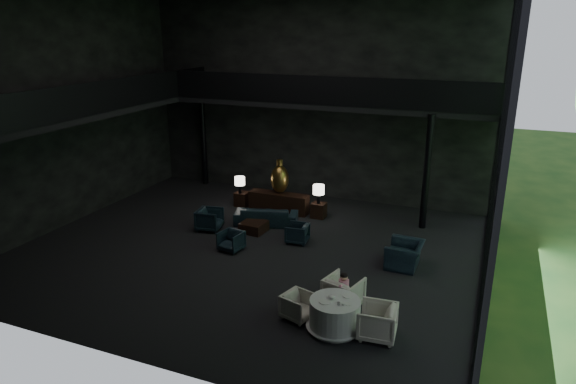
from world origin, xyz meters
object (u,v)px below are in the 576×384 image
at_px(lounge_armchair_east, 297,233).
at_px(child, 344,283).
at_px(window_armchair, 405,250).
at_px(dining_chair_north, 344,288).
at_px(sofa, 266,212).
at_px(lounge_armchair_west, 210,218).
at_px(bronze_urn, 280,179).
at_px(side_table_right, 319,210).
at_px(dining_table, 335,316).
at_px(lounge_armchair_south, 231,241).
at_px(dining_chair_west, 298,306).
at_px(side_table_left, 242,199).
at_px(table_lamp_right, 319,190).
at_px(dining_chair_east, 377,318).
at_px(console, 279,202).
at_px(coffee_table, 254,227).
at_px(table_lamp_left, 240,182).

distance_m(lounge_armchair_east, child, 4.31).
distance_m(window_armchair, dining_chair_north, 3.01).
bearing_deg(sofa, window_armchair, 148.10).
bearing_deg(lounge_armchair_west, bronze_urn, -38.82).
distance_m(side_table_right, dining_table, 7.33).
height_order(lounge_armchair_south, window_armchair, window_armchair).
xyz_separation_m(bronze_urn, dining_chair_west, (3.37, -6.78, -0.96)).
bearing_deg(lounge_armchair_east, side_table_left, -132.00).
xyz_separation_m(table_lamp_right, dining_table, (2.73, -6.76, -0.73)).
height_order(lounge_armchair_east, lounge_armchair_south, lounge_armchair_east).
relative_size(lounge_armchair_west, dining_chair_east, 0.92).
relative_size(dining_chair_north, dining_chair_east, 1.02).
distance_m(bronze_urn, dining_chair_west, 7.64).
height_order(lounge_armchair_east, dining_chair_west, dining_chair_west).
bearing_deg(sofa, dining_chair_west, 106.33).
bearing_deg(console, side_table_left, 177.14).
bearing_deg(table_lamp_right, bronze_urn, 174.94).
bearing_deg(table_lamp_right, dining_chair_west, -75.03).
distance_m(dining_table, dining_chair_west, 0.96).
distance_m(lounge_armchair_west, coffee_table, 1.57).
relative_size(table_lamp_left, lounge_armchair_east, 1.05).
height_order(sofa, child, child).
bearing_deg(child, table_lamp_left, -44.70).
height_order(side_table_left, table_lamp_right, table_lamp_right).
relative_size(bronze_urn, dining_chair_west, 1.99).
height_order(window_armchair, dining_chair_north, window_armchair).
height_order(lounge_armchair_east, coffee_table, lounge_armchair_east).
xyz_separation_m(lounge_armchair_south, dining_chair_west, (3.38, -2.87, 0.01)).
height_order(table_lamp_left, dining_chair_north, table_lamp_left).
bearing_deg(console, dining_chair_west, -63.22).
bearing_deg(lounge_armchair_east, dining_chair_north, 33.05).
relative_size(window_armchair, child, 2.21).
height_order(bronze_urn, dining_table, bronze_urn).
xyz_separation_m(console, table_lamp_left, (-1.60, -0.08, 0.67)).
bearing_deg(coffee_table, side_table_left, 125.32).
bearing_deg(dining_chair_west, dining_table, -80.68).
xyz_separation_m(table_lamp_left, dining_chair_west, (4.97, -6.60, -0.71)).
xyz_separation_m(coffee_table, dining_chair_north, (4.23, -3.56, 0.31)).
bearing_deg(side_table_right, dining_chair_east, -61.19).
height_order(side_table_left, dining_chair_east, dining_chair_east).
relative_size(console, bronze_urn, 1.81).
height_order(bronze_urn, coffee_table, bronze_urn).
xyz_separation_m(console, side_table_left, (-1.60, 0.08, -0.09)).
relative_size(table_lamp_right, dining_chair_east, 0.74).
height_order(dining_chair_east, child, child).
xyz_separation_m(side_table_left, dining_chair_west, (4.97, -6.77, 0.04)).
relative_size(console, table_lamp_right, 3.26).
xyz_separation_m(table_lamp_left, dining_chair_north, (5.82, -5.64, -0.55)).
relative_size(console, table_lamp_left, 3.46).
relative_size(side_table_left, dining_chair_north, 0.57).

